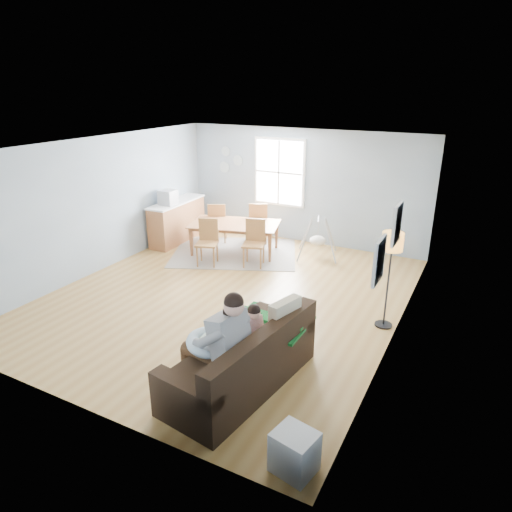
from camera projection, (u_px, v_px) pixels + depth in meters
The scene contains 22 objects.
room at pixel (225, 163), 7.56m from camera, with size 8.40×9.40×3.90m.
window at pixel (279, 172), 10.96m from camera, with size 1.32×0.08×1.62m.
pictures at pixel (388, 241), 5.61m from camera, with size 0.05×1.34×0.74m.
wall_plates at pixel (229, 160), 11.51m from camera, with size 0.67×0.02×0.66m.
sofa at pixel (244, 365), 5.80m from camera, with size 1.24×2.32×0.89m.
green_throw at pixel (271, 322), 6.32m from camera, with size 1.01×0.84×0.04m, color #166021.
beige_pillow at pixel (285, 318), 5.94m from camera, with size 0.14×0.51×0.51m, color beige.
father at pixel (219, 340), 5.47m from camera, with size 1.10×0.58×1.48m.
nursing_pillow at pixel (209, 342), 5.59m from camera, with size 0.56×0.56×0.15m, color silver.
infant at pixel (210, 335), 5.59m from camera, with size 0.14×0.38×0.14m.
toddler at pixel (249, 326), 5.85m from camera, with size 0.57×0.37×0.85m.
floor_lamp at pixel (392, 250), 6.90m from camera, with size 0.32×0.32×1.58m.
storage_cube at pixel (294, 452), 4.55m from camera, with size 0.47×0.44×0.46m.
rug at pixel (235, 252), 10.51m from camera, with size 2.76×2.10×0.01m, color gray.
dining_table at pixel (235, 238), 10.38m from camera, with size 1.98×1.10×0.70m, color brown.
chair_sw at pixel (208, 239), 9.70m from camera, with size 0.57×0.57×0.98m.
chair_se at pixel (255, 239), 9.64m from camera, with size 0.56×0.56×0.99m.
chair_nw at pixel (217, 220), 10.98m from camera, with size 0.60×0.60×0.99m.
chair_ne at pixel (258, 220), 10.90m from camera, with size 0.61×0.61×1.02m.
counter at pixel (177, 221), 11.15m from camera, with size 0.59×1.80×1.00m.
monitor at pixel (168, 197), 10.62m from camera, with size 0.36×0.34×0.34m.
baby_swing at pixel (318, 240), 10.13m from camera, with size 1.10×1.11×0.89m.
Camera 1 is at (3.98, -6.50, 3.68)m, focal length 32.00 mm.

